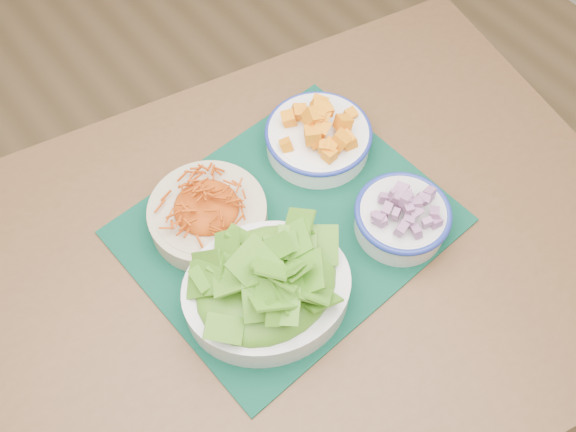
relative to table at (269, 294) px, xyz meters
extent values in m
plane|color=#977549|center=(0.06, 0.10, -0.66)|extent=(4.00, 4.00, 0.00)
cube|color=brown|center=(0.00, 0.00, 0.07)|extent=(1.37, 1.04, 0.04)
cylinder|color=brown|center=(0.62, 0.25, -0.30)|extent=(0.06, 0.06, 0.71)
cube|color=black|center=(0.07, 0.04, 0.10)|extent=(0.52, 0.44, 0.00)
cylinder|color=beige|center=(-0.03, 0.13, 0.12)|extent=(0.23, 0.23, 0.04)
ellipsoid|color=#CB4E0E|center=(-0.03, 0.13, 0.16)|extent=(0.17, 0.17, 0.03)
cylinder|color=white|center=(0.21, 0.14, 0.12)|extent=(0.19, 0.19, 0.05)
torus|color=navy|center=(0.21, 0.14, 0.14)|extent=(0.19, 0.19, 0.01)
ellipsoid|color=orange|center=(0.21, 0.14, 0.16)|extent=(0.16, 0.16, 0.04)
ellipsoid|color=#317312|center=(-0.03, -0.04, 0.19)|extent=(0.22, 0.19, 0.07)
cylinder|color=silver|center=(0.22, -0.07, 0.12)|extent=(0.18, 0.18, 0.05)
torus|color=navy|center=(0.22, -0.07, 0.15)|extent=(0.16, 0.16, 0.01)
ellipsoid|color=#691751|center=(0.22, -0.07, 0.17)|extent=(0.13, 0.13, 0.03)
camera|label=1|loc=(-0.25, -0.38, 1.01)|focal=40.00mm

